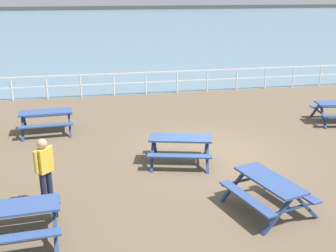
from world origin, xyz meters
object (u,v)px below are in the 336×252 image
at_px(picnic_table_far_left, 180,143).
at_px(visitor, 45,168).
at_px(picnic_table_near_left, 46,117).
at_px(picnic_table_far_right, 269,187).
at_px(picnic_table_seaward, 14,215).

relative_size(picnic_table_far_left, visitor, 1.27).
bearing_deg(picnic_table_near_left, picnic_table_far_right, -53.47).
bearing_deg(picnic_table_seaward, picnic_table_far_right, -2.02).
relative_size(picnic_table_near_left, picnic_table_far_right, 0.88).
height_order(picnic_table_far_right, visitor, visitor).
height_order(picnic_table_far_left, picnic_table_seaward, same).
xyz_separation_m(picnic_table_near_left, picnic_table_seaward, (-0.07, -6.66, 0.00)).
bearing_deg(picnic_table_far_right, picnic_table_far_left, 9.19).
height_order(picnic_table_seaward, visitor, visitor).
bearing_deg(picnic_table_far_left, picnic_table_near_left, 153.85).
xyz_separation_m(picnic_table_near_left, picnic_table_far_right, (5.44, -6.50, 0.00)).
bearing_deg(picnic_table_seaward, visitor, 65.82).
distance_m(picnic_table_near_left, picnic_table_far_right, 8.47).
distance_m(picnic_table_near_left, picnic_table_seaward, 6.66).
relative_size(picnic_table_far_left, picnic_table_far_right, 0.99).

